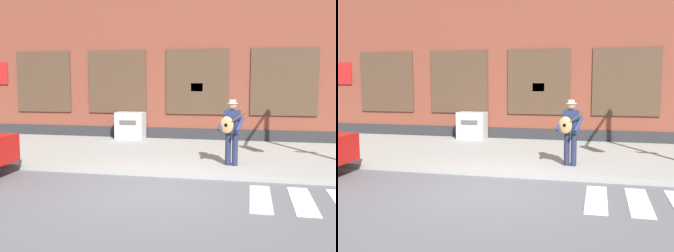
{
  "view_description": "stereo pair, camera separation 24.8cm",
  "coord_description": "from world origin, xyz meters",
  "views": [
    {
      "loc": [
        1.95,
        -7.78,
        2.3
      ],
      "look_at": [
        -0.01,
        1.59,
        1.22
      ],
      "focal_mm": 42.0,
      "sensor_mm": 36.0,
      "label": 1
    },
    {
      "loc": [
        2.19,
        -7.73,
        2.3
      ],
      "look_at": [
        -0.01,
        1.59,
        1.22
      ],
      "focal_mm": 42.0,
      "sensor_mm": 36.0,
      "label": 2
    }
  ],
  "objects": [
    {
      "name": "building_backdrop",
      "position": [
        -0.0,
        8.82,
        4.73
      ],
      "size": [
        28.0,
        4.06,
        9.48
      ],
      "color": "brown",
      "rests_on": "ground"
    },
    {
      "name": "ground_plane",
      "position": [
        0.0,
        0.0,
        0.0
      ],
      "size": [
        160.0,
        160.0,
        0.0
      ],
      "primitive_type": "plane",
      "color": "#56565B"
    },
    {
      "name": "busker",
      "position": [
        1.49,
        2.35,
        1.11
      ],
      "size": [
        0.72,
        0.65,
        1.7
      ],
      "color": "#1E233D",
      "rests_on": "sidewalk"
    },
    {
      "name": "utility_box",
      "position": [
        -2.46,
        6.37,
        0.65
      ],
      "size": [
        1.06,
        0.68,
        1.02
      ],
      "color": "#ADADA8",
      "rests_on": "sidewalk"
    },
    {
      "name": "sidewalk",
      "position": [
        0.0,
        4.06,
        0.07
      ],
      "size": [
        28.0,
        5.53,
        0.14
      ],
      "color": "gray",
      "rests_on": "ground"
    }
  ]
}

